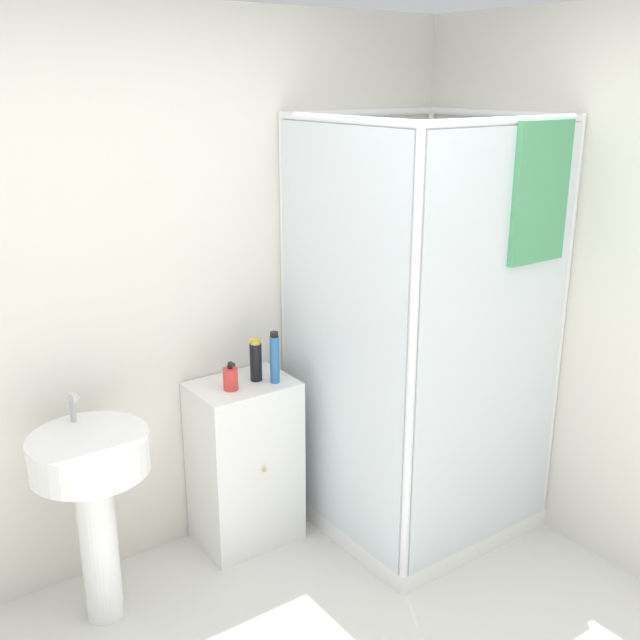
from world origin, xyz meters
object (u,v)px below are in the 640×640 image
(sink, at_px, (93,484))
(shampoo_bottle_blue, at_px, (275,358))
(soap_dispenser, at_px, (231,378))
(shampoo_bottle_tall_black, at_px, (256,360))

(sink, height_order, shampoo_bottle_blue, shampoo_bottle_blue)
(shampoo_bottle_blue, bearing_deg, soap_dispenser, 167.95)
(shampoo_bottle_tall_black, bearing_deg, shampoo_bottle_blue, -51.77)
(soap_dispenser, bearing_deg, sink, -171.07)
(shampoo_bottle_blue, bearing_deg, shampoo_bottle_tall_black, 128.23)
(soap_dispenser, relative_size, shampoo_bottle_tall_black, 0.67)
(shampoo_bottle_tall_black, height_order, shampoo_bottle_blue, shampoo_bottle_blue)
(sink, relative_size, shampoo_bottle_tall_black, 4.76)
(sink, xyz_separation_m, shampoo_bottle_tall_black, (0.85, 0.14, 0.30))
(sink, distance_m, shampoo_bottle_tall_black, 0.92)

